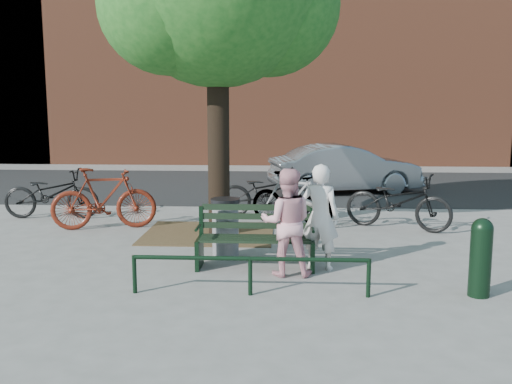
# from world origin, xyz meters

# --- Properties ---
(ground) EXTENTS (90.00, 90.00, 0.00)m
(ground) POSITION_xyz_m (0.00, 0.00, 0.00)
(ground) COLOR gray
(ground) RESTS_ON ground
(dirt_pit) EXTENTS (2.40, 2.00, 0.02)m
(dirt_pit) POSITION_xyz_m (-1.00, 2.20, 0.01)
(dirt_pit) COLOR brown
(dirt_pit) RESTS_ON ground
(road) EXTENTS (40.00, 7.00, 0.01)m
(road) POSITION_xyz_m (0.00, 8.50, 0.01)
(road) COLOR black
(road) RESTS_ON ground
(townhouse_row) EXTENTS (45.00, 4.00, 14.00)m
(townhouse_row) POSITION_xyz_m (0.17, 16.00, 6.25)
(townhouse_row) COLOR brown
(townhouse_row) RESTS_ON ground
(park_bench) EXTENTS (1.74, 0.54, 0.97)m
(park_bench) POSITION_xyz_m (-0.00, 0.08, 0.48)
(park_bench) COLOR black
(park_bench) RESTS_ON ground
(guard_railing) EXTENTS (3.06, 0.06, 0.51)m
(guard_railing) POSITION_xyz_m (0.00, -1.20, 0.40)
(guard_railing) COLOR black
(guard_railing) RESTS_ON ground
(person_left) EXTENTS (0.66, 0.54, 1.57)m
(person_left) POSITION_xyz_m (0.95, 0.05, 0.78)
(person_left) COLOR silver
(person_left) RESTS_ON ground
(person_right) EXTENTS (0.75, 0.58, 1.54)m
(person_right) POSITION_xyz_m (0.46, -0.30, 0.77)
(person_right) COLOR pink
(person_right) RESTS_ON ground
(bollard) EXTENTS (0.27, 0.27, 1.01)m
(bollard) POSITION_xyz_m (2.91, -1.08, 0.54)
(bollard) COLOR black
(bollard) RESTS_ON ground
(litter_bin) EXTENTS (0.46, 0.46, 0.94)m
(litter_bin) POSITION_xyz_m (-0.51, 0.60, 0.48)
(litter_bin) COLOR gray
(litter_bin) RESTS_ON ground
(bicycle_a) EXTENTS (2.05, 0.80, 1.06)m
(bicycle_a) POSITION_xyz_m (-4.54, 3.48, 0.53)
(bicycle_a) COLOR black
(bicycle_a) RESTS_ON ground
(bicycle_b) EXTENTS (2.08, 1.03, 1.20)m
(bicycle_b) POSITION_xyz_m (-3.09, 2.51, 0.60)
(bicycle_b) COLOR #59190C
(bicycle_b) RESTS_ON ground
(bicycle_c) EXTENTS (2.05, 0.79, 1.07)m
(bicycle_c) POSITION_xyz_m (0.02, 3.89, 0.53)
(bicycle_c) COLOR black
(bicycle_c) RESTS_ON ground
(bicycle_d) EXTENTS (1.83, 1.25, 1.08)m
(bicycle_d) POSITION_xyz_m (0.56, 3.06, 0.54)
(bicycle_d) COLOR gray
(bicycle_d) RESTS_ON ground
(bicycle_e) EXTENTS (2.19, 1.55, 1.09)m
(bicycle_e) POSITION_xyz_m (2.62, 2.81, 0.55)
(bicycle_e) COLOR black
(bicycle_e) RESTS_ON ground
(parked_car) EXTENTS (4.25, 2.38, 1.33)m
(parked_car) POSITION_xyz_m (2.04, 7.28, 0.66)
(parked_car) COLOR slate
(parked_car) RESTS_ON ground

